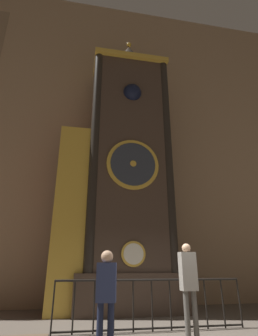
% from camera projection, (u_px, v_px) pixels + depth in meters
% --- Properties ---
extents(cathedral_back_wall, '(24.00, 0.32, 14.52)m').
position_uv_depth(cathedral_back_wall, '(130.00, 129.00, 12.03)').
color(cathedral_back_wall, '#997A5B').
rests_on(cathedral_back_wall, ground_plane).
extents(clock_tower, '(4.27, 1.81, 10.88)m').
position_uv_depth(clock_tower, '(121.00, 173.00, 9.61)').
color(clock_tower, '#423328').
rests_on(clock_tower, ground_plane).
extents(railing_fence, '(4.45, 0.05, 1.08)m').
position_uv_depth(railing_fence, '(152.00, 302.00, 6.03)').
color(railing_fence, black).
rests_on(railing_fence, ground_plane).
extents(visitor_near, '(0.38, 0.28, 1.63)m').
position_uv_depth(visitor_near, '(106.00, 289.00, 4.57)').
color(visitor_near, '#1B213A').
rests_on(visitor_near, ground_plane).
extents(visitor_far, '(0.35, 0.23, 1.84)m').
position_uv_depth(visitor_far, '(188.00, 279.00, 5.59)').
color(visitor_far, '#58554F').
rests_on(visitor_far, ground_plane).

